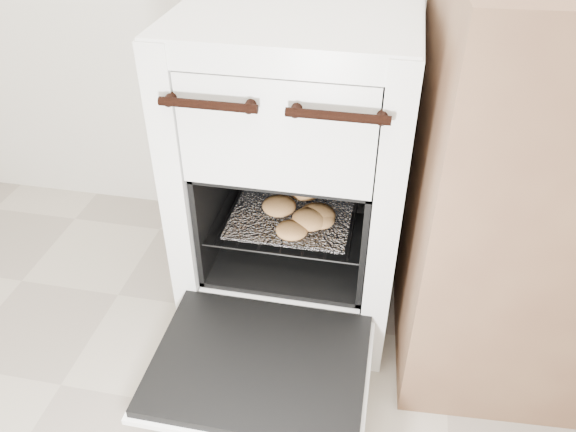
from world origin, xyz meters
name	(u,v)px	position (x,y,z in m)	size (l,w,h in m)	color
stove	(298,174)	(-0.12, 1.19, 0.42)	(0.56, 0.63, 0.86)	silver
oven_door	(260,365)	(-0.12, 0.71, 0.19)	(0.51, 0.39, 0.04)	black
oven_rack	(293,212)	(-0.12, 1.12, 0.34)	(0.41, 0.39, 0.01)	black
foil_sheet	(292,214)	(-0.12, 1.11, 0.34)	(0.32, 0.28, 0.01)	silver
baked_rolls	(304,211)	(-0.09, 1.09, 0.37)	(0.23, 0.29, 0.04)	tan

